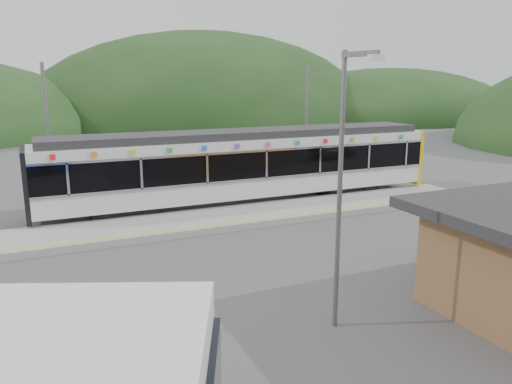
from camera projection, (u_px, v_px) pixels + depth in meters
name	position (u px, v px, depth m)	size (l,w,h in m)	color
ground	(258.00, 242.00, 19.48)	(120.00, 120.00, 0.00)	#4C4C4F
hills	(323.00, 198.00, 26.65)	(146.00, 149.00, 26.00)	#1E3D19
platform	(228.00, 218.00, 22.38)	(26.00, 3.20, 0.30)	#9E9E99
yellow_line	(239.00, 222.00, 21.19)	(26.00, 0.10, 0.01)	yellow
train	(245.00, 164.00, 25.15)	(20.44, 3.01, 3.74)	black
catenary_mast_west	(48.00, 135.00, 23.49)	(0.18, 1.80, 7.00)	slate
catenary_mast_east	(307.00, 124.00, 29.08)	(0.18, 1.80, 7.00)	slate
lamp_post	(344.00, 171.00, 11.89)	(0.37, 1.20, 6.89)	slate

